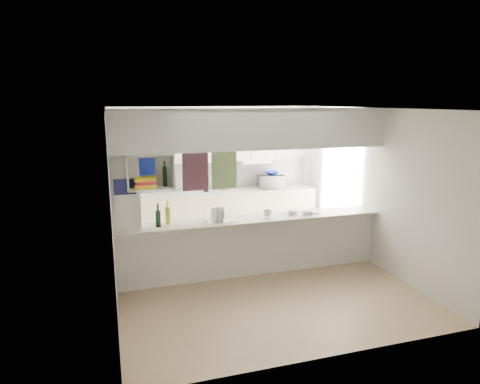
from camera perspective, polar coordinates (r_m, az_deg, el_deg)
name	(u,v)px	position (r m, az deg, el deg)	size (l,w,h in m)	color
floor	(253,273)	(6.97, 1.69, -10.81)	(4.80, 4.80, 0.00)	tan
ceiling	(254,108)	(6.43, 1.84, 11.08)	(4.80, 4.80, 0.00)	white
wall_back	(216,171)	(8.84, -3.27, 2.87)	(4.20, 4.20, 0.00)	silver
wall_left	(111,204)	(6.24, -16.82, -1.52)	(4.80, 4.80, 0.00)	silver
wall_right	(371,186)	(7.51, 17.10, 0.71)	(4.80, 4.80, 0.00)	silver
servery_partition	(242,172)	(6.46, 0.32, 2.70)	(4.20, 0.50, 2.60)	silver
cubby_shelf	(149,174)	(6.12, -12.05, 2.40)	(0.65, 0.35, 0.50)	white
kitchen_run	(227,195)	(8.72, -1.80, -0.42)	(3.60, 0.63, 2.24)	beige
microwave	(272,182)	(8.93, 4.24, 1.40)	(0.51, 0.35, 0.28)	white
bowl	(272,173)	(8.93, 4.26, 2.53)	(0.26, 0.26, 0.06)	#0D1F98
dish_rack	(220,215)	(6.52, -2.65, -3.08)	(0.47, 0.38, 0.23)	silver
cup	(268,213)	(6.71, 3.69, -2.85)	(0.13, 0.13, 0.10)	white
wine_bottles	(163,217)	(6.35, -10.21, -3.25)	(0.23, 0.16, 0.37)	black
plastic_tubs	(299,212)	(6.94, 7.83, -2.72)	(0.49, 0.22, 0.07)	silver
utensil_jar	(206,189)	(8.60, -4.58, 0.46)	(0.09, 0.09, 0.13)	black
knife_block	(225,186)	(8.72, -2.05, 0.83)	(0.09, 0.07, 0.19)	#502D1B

